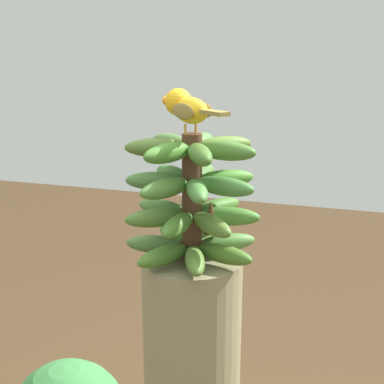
# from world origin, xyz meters

# --- Properties ---
(banana_bunch) EXTENTS (0.30, 0.30, 0.28)m
(banana_bunch) POSITION_xyz_m (-0.00, 0.00, 1.16)
(banana_bunch) COLOR #4C2D1E
(banana_bunch) RESTS_ON banana_tree
(perched_bird) EXTENTS (0.15, 0.18, 0.09)m
(perched_bird) POSITION_xyz_m (-0.00, -0.01, 1.35)
(perched_bird) COLOR #C68933
(perched_bird) RESTS_ON banana_bunch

